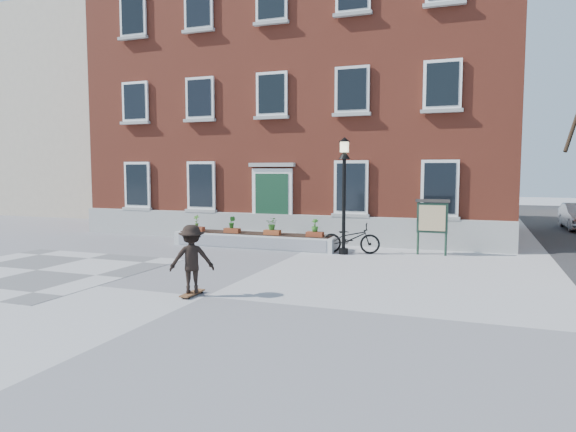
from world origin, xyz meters
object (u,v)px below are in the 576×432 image
at_px(skateboarder, 192,259).
at_px(notice_board, 432,218).
at_px(lamp_post, 344,179).
at_px(bicycle, 351,238).

bearing_deg(skateboarder, notice_board, 59.11).
relative_size(lamp_post, skateboarder, 2.44).
xyz_separation_m(bicycle, notice_board, (2.63, 0.58, 0.74)).
distance_m(bicycle, skateboarder, 7.35).
bearing_deg(lamp_post, bicycle, 51.85).
height_order(lamp_post, notice_board, lamp_post).
bearing_deg(bicycle, notice_board, -87.56).
bearing_deg(skateboarder, bicycle, 74.55).
xyz_separation_m(lamp_post, skateboarder, (-1.77, -6.84, -1.70)).
bearing_deg(lamp_post, skateboarder, -104.50).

